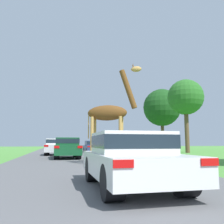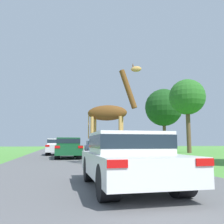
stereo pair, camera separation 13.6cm
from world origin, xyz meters
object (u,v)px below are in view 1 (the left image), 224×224
object	(u,v)px
giraffe_near_road	(110,114)
car_queue_right	(67,147)
car_lead_maroon	(131,157)
car_queue_left	(56,146)
car_far_ahead	(93,146)
tree_left_edge	(186,98)
tree_centre_back	(162,108)

from	to	relation	value
giraffe_near_road	car_queue_right	bearing A→B (deg)	-138.34
car_queue_right	giraffe_near_road	bearing A→B (deg)	-71.23
car_lead_maroon	car_queue_left	distance (m)	17.22
giraffe_near_road	car_lead_maroon	world-z (taller)	giraffe_near_road
car_queue_left	car_far_ahead	size ratio (longest dim) A/B	0.88
car_lead_maroon	car_queue_left	bearing A→B (deg)	96.12
car_queue_right	tree_left_edge	bearing A→B (deg)	24.99
car_far_ahead	tree_left_edge	distance (m)	12.27
giraffe_near_road	car_queue_right	distance (m)	6.30
giraffe_near_road	tree_left_edge	distance (m)	17.16
car_far_ahead	tree_centre_back	world-z (taller)	tree_centre_back
car_queue_left	tree_centre_back	bearing A→B (deg)	34.24
car_lead_maroon	giraffe_near_road	bearing A→B (deg)	81.95
car_lead_maroon	tree_left_edge	distance (m)	22.98
tree_centre_back	tree_left_edge	bearing A→B (deg)	-98.98
car_queue_left	tree_centre_back	distance (m)	20.05
car_queue_right	tree_centre_back	xyz separation A→B (m)	(15.09, 15.83, 5.76)
giraffe_near_road	tree_centre_back	xyz separation A→B (m)	(13.14, 21.54, 3.94)
giraffe_near_road	car_queue_right	world-z (taller)	giraffe_near_road
tree_left_edge	tree_centre_back	bearing A→B (deg)	81.02
giraffe_near_road	tree_centre_back	world-z (taller)	tree_centre_back
car_lead_maroon	tree_left_edge	bearing A→B (deg)	55.76
car_queue_right	tree_left_edge	distance (m)	15.96
car_queue_left	tree_left_edge	bearing A→B (deg)	5.21
tree_left_edge	car_queue_right	bearing A→B (deg)	-155.01
car_far_ahead	tree_centre_back	bearing A→B (deg)	24.46
giraffe_near_road	car_lead_maroon	bearing A→B (deg)	14.84
car_queue_right	car_queue_left	bearing A→B (deg)	99.00
giraffe_near_road	car_far_ahead	size ratio (longest dim) A/B	1.14
car_queue_right	tree_left_edge	size ratio (longest dim) A/B	0.54
car_far_ahead	tree_left_edge	bearing A→B (deg)	-22.69
car_queue_left	car_queue_right	bearing A→B (deg)	-81.00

